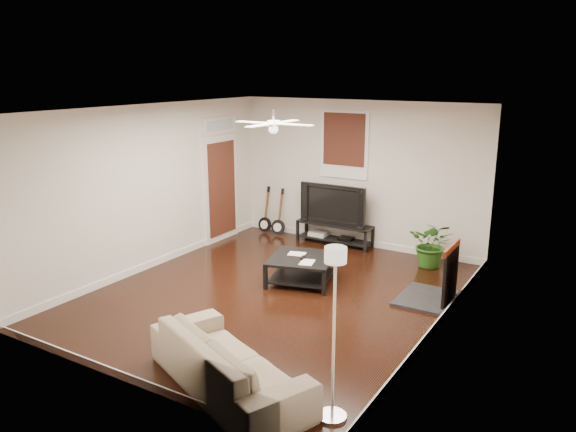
{
  "coord_description": "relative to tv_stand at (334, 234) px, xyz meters",
  "views": [
    {
      "loc": [
        4.37,
        -6.82,
        3.34
      ],
      "look_at": [
        0.0,
        0.4,
        1.15
      ],
      "focal_mm": 35.25,
      "sensor_mm": 36.0,
      "label": 1
    }
  ],
  "objects": [
    {
      "name": "brick_accent",
      "position": [
        2.86,
        -1.78,
        1.19
      ],
      "size": [
        0.02,
        2.2,
        2.8
      ],
      "primitive_type": "cube",
      "color": "brown",
      "rests_on": "floor"
    },
    {
      "name": "coffee_table",
      "position": [
        0.47,
        -2.11,
        -0.0
      ],
      "size": [
        1.23,
        1.23,
        0.42
      ],
      "primitive_type": "cube",
      "rotation": [
        0.0,
        0.0,
        0.27
      ],
      "color": "black",
      "rests_on": "floor"
    },
    {
      "name": "guitar_left",
      "position": [
        -1.62,
        -0.03,
        0.28
      ],
      "size": [
        0.3,
        0.21,
        0.98
      ],
      "primitive_type": null,
      "rotation": [
        0.0,
        0.0,
        -0.0
      ],
      "color": "black",
      "rests_on": "floor"
    },
    {
      "name": "ceiling_fan",
      "position": [
        0.37,
        -2.78,
        2.39
      ],
      "size": [
        1.24,
        1.24,
        0.32
      ],
      "primitive_type": null,
      "color": "white",
      "rests_on": "ceiling"
    },
    {
      "name": "guitar_right",
      "position": [
        -1.27,
        -0.06,
        0.28
      ],
      "size": [
        0.32,
        0.24,
        0.98
      ],
      "primitive_type": null,
      "rotation": [
        0.0,
        0.0,
        0.1
      ],
      "color": "black",
      "rests_on": "floor"
    },
    {
      "name": "window_back",
      "position": [
        0.07,
        0.19,
        1.74
      ],
      "size": [
        1.0,
        0.06,
        1.3
      ],
      "primitive_type": "cube",
      "color": "black",
      "rests_on": "wall_back"
    },
    {
      "name": "floor_lamp",
      "position": [
        2.57,
        -5.17,
        0.68
      ],
      "size": [
        0.39,
        0.39,
        1.78
      ],
      "primitive_type": null,
      "rotation": [
        0.0,
        0.0,
        -0.4
      ],
      "color": "white",
      "rests_on": "floor"
    },
    {
      "name": "tv",
      "position": [
        0.0,
        0.02,
        0.61
      ],
      "size": [
        1.36,
        0.18,
        0.79
      ],
      "primitive_type": "imported",
      "color": "black",
      "rests_on": "tv_stand"
    },
    {
      "name": "room",
      "position": [
        0.37,
        -2.78,
        1.19
      ],
      "size": [
        5.01,
        6.01,
        2.81
      ],
      "color": "black",
      "rests_on": "ground"
    },
    {
      "name": "sofa",
      "position": [
        1.38,
        -5.27,
        0.11
      ],
      "size": [
        2.34,
        1.64,
        0.64
      ],
      "primitive_type": "imported",
      "rotation": [
        0.0,
        0.0,
        2.74
      ],
      "color": "tan",
      "rests_on": "floor"
    },
    {
      "name": "fireplace",
      "position": [
        2.57,
        -1.78,
        0.25
      ],
      "size": [
        0.8,
        1.1,
        0.92
      ],
      "primitive_type": "cube",
      "color": "black",
      "rests_on": "floor"
    },
    {
      "name": "tv_stand",
      "position": [
        0.0,
        0.0,
        0.0
      ],
      "size": [
        1.52,
        0.41,
        0.43
      ],
      "primitive_type": "cube",
      "color": "black",
      "rests_on": "floor"
    },
    {
      "name": "potted_plant",
      "position": [
        2.05,
        -0.32,
        0.21
      ],
      "size": [
        0.82,
        0.73,
        0.84
      ],
      "primitive_type": "imported",
      "rotation": [
        0.0,
        0.0,
        0.11
      ],
      "color": "#265B1A",
      "rests_on": "floor"
    },
    {
      "name": "door_left",
      "position": [
        -2.09,
        -0.88,
        1.04
      ],
      "size": [
        0.08,
        1.0,
        2.5
      ],
      "primitive_type": "cube",
      "color": "white",
      "rests_on": "wall_left"
    }
  ]
}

